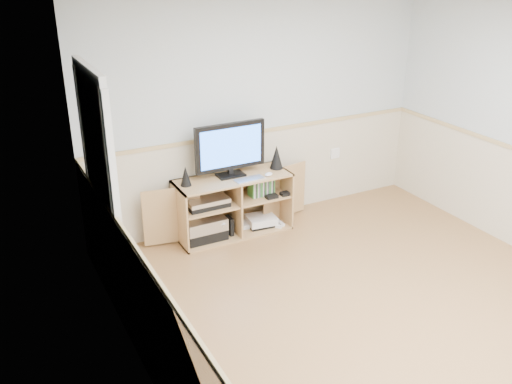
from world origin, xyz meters
The scene contains 11 objects.
room centered at (-0.06, 0.12, 1.22)m, with size 4.04×4.54×2.54m.
media_cabinet centered at (-0.47, 2.04, 0.33)m, with size 1.94×0.47×0.65m.
monitor centered at (-0.47, 2.03, 0.96)m, with size 0.78×0.18×0.58m.
speaker_left centered at (-0.99, 2.01, 0.75)m, with size 0.11×0.11×0.21m, color black.
speaker_right centered at (0.07, 2.01, 0.78)m, with size 0.14×0.14×0.26m, color black.
keyboard centered at (-0.34, 1.85, 0.66)m, with size 0.32×0.13×0.01m, color silver.
mouse centered at (-0.12, 1.85, 0.67)m, with size 0.10×0.06×0.04m, color white.
av_components centered at (-0.81, 1.99, 0.22)m, with size 0.52×0.33×0.47m.
game_consoles centered at (-0.15, 1.97, 0.07)m, with size 0.46×0.30×0.11m.
game_cases centered at (-0.14, 1.97, 0.48)m, with size 0.27×0.14×0.19m, color #3F8C3F.
wall_outlet centered at (1.00, 2.23, 0.60)m, with size 0.12×0.03×0.12m, color white.
Camera 1 is at (-2.83, -3.06, 2.90)m, focal length 40.00 mm.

